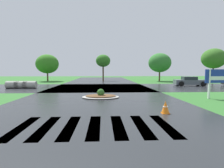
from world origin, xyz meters
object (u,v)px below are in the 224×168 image
at_px(estate_billboard, 224,78).
at_px(traffic_cone, 165,107).
at_px(car_silver_hatch, 190,81).
at_px(drainage_pipe_stack, 21,85).
at_px(median_island, 101,96).

height_order(estate_billboard, traffic_cone, estate_billboard).
bearing_deg(car_silver_hatch, drainage_pipe_stack, -165.91).
xyz_separation_m(car_silver_hatch, drainage_pipe_stack, (-21.34, -2.46, -0.16)).
bearing_deg(estate_billboard, median_island, -11.87).
relative_size(median_island, drainage_pipe_stack, 0.84).
bearing_deg(car_silver_hatch, median_island, -132.80).
relative_size(estate_billboard, median_island, 1.10).
relative_size(car_silver_hatch, drainage_pipe_stack, 1.26).
distance_m(estate_billboard, traffic_cone, 7.69).
distance_m(car_silver_hatch, drainage_pipe_stack, 21.48).
xyz_separation_m(estate_billboard, car_silver_hatch, (2.71, 10.71, -0.97)).
relative_size(drainage_pipe_stack, traffic_cone, 5.44).
height_order(car_silver_hatch, traffic_cone, car_silver_hatch).
bearing_deg(drainage_pipe_stack, car_silver_hatch, 6.59).
xyz_separation_m(median_island, traffic_cone, (3.23, -5.29, 0.17)).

